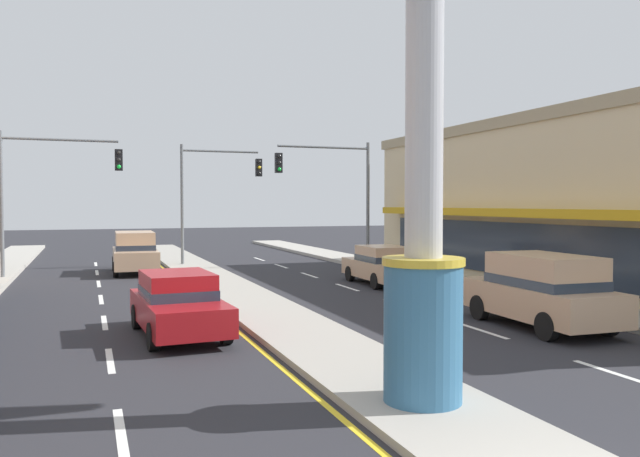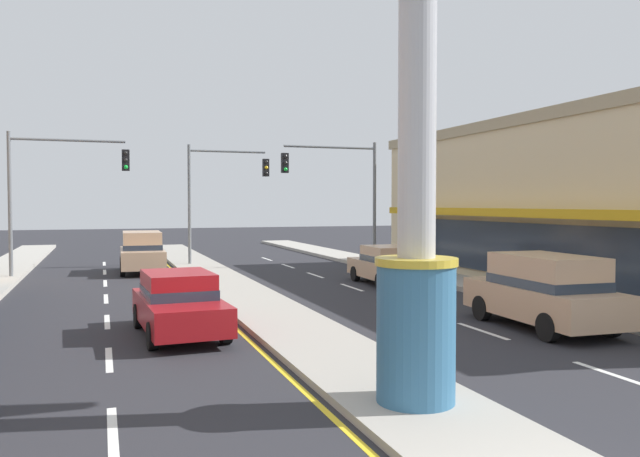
% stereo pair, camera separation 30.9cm
% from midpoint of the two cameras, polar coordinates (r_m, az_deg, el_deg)
% --- Properties ---
extents(median_strip, '(2.30, 52.00, 0.14)m').
position_cam_midpoint_polar(median_strip, '(23.11, -7.10, -5.56)').
color(median_strip, '#A39E93').
rests_on(median_strip, ground).
extents(sidewalk_right, '(2.26, 60.00, 0.18)m').
position_cam_midpoint_polar(sidewalk_right, '(24.71, 14.61, -5.06)').
color(sidewalk_right, '#ADA89E').
rests_on(sidewalk_right, ground).
extents(lane_markings, '(9.04, 52.00, 0.01)m').
position_cam_midpoint_polar(lane_markings, '(21.81, -6.36, -6.20)').
color(lane_markings, silver).
rests_on(lane_markings, ground).
extents(district_sign, '(7.83, 1.27, 8.25)m').
position_cam_midpoint_polar(district_sign, '(9.94, 9.60, 9.69)').
color(district_sign, '#33668C').
rests_on(district_sign, median_strip).
extents(storefront_right, '(9.03, 22.55, 6.52)m').
position_cam_midpoint_polar(storefront_right, '(27.04, 24.77, 2.17)').
color(storefront_right, beige).
rests_on(storefront_right, ground).
extents(traffic_light_left_side, '(4.86, 0.46, 6.20)m').
position_cam_midpoint_polar(traffic_light_left_side, '(29.13, -22.35, 4.13)').
color(traffic_light_left_side, slate).
rests_on(traffic_light_left_side, ground).
extents(traffic_light_right_side, '(4.86, 0.46, 6.20)m').
position_cam_midpoint_polar(traffic_light_right_side, '(30.69, 2.22, 4.19)').
color(traffic_light_right_side, slate).
rests_on(traffic_light_right_side, ground).
extents(traffic_light_median_far, '(4.20, 0.46, 6.20)m').
position_cam_midpoint_polar(traffic_light_median_far, '(33.18, -8.79, 3.93)').
color(traffic_light_median_far, slate).
rests_on(traffic_light_median_far, ground).
extents(sedan_near_right_lane, '(2.02, 4.39, 1.53)m').
position_cam_midpoint_polar(sedan_near_right_lane, '(15.91, -11.98, -6.53)').
color(sedan_near_right_lane, maroon).
rests_on(sedan_near_right_lane, ground).
extents(sedan_far_right_lane, '(1.93, 4.35, 1.53)m').
position_cam_midpoint_polar(sedan_far_right_lane, '(25.33, 6.37, -3.24)').
color(sedan_far_right_lane, tan).
rests_on(sedan_far_right_lane, ground).
extents(suv_near_left_lane, '(2.08, 4.66, 1.90)m').
position_cam_midpoint_polar(suv_near_left_lane, '(17.32, 19.90, -5.24)').
color(suv_near_left_lane, tan).
rests_on(suv_near_left_lane, ground).
extents(suv_mid_left_lane, '(2.05, 4.64, 1.90)m').
position_cam_midpoint_polar(suv_mid_left_lane, '(30.59, -15.38, -2.00)').
color(suv_mid_left_lane, tan).
rests_on(suv_mid_left_lane, ground).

